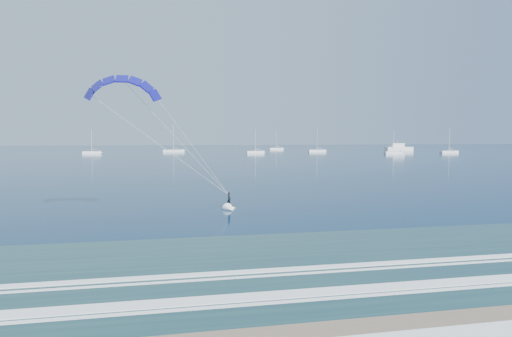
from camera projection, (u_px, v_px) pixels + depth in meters
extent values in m
plane|color=#082B46|center=(461.00, 334.00, 17.43)|extent=(900.00, 900.00, 0.00)
cube|color=#1E423F|center=(368.00, 273.00, 25.24)|extent=(600.00, 22.00, 0.03)
cube|color=white|center=(437.00, 318.00, 18.89)|extent=(600.00, 0.90, 0.07)
cube|color=white|center=(390.00, 287.00, 22.80)|extent=(600.00, 1.10, 0.07)
cube|color=white|center=(356.00, 265.00, 26.70)|extent=(600.00, 0.70, 0.07)
cube|color=white|center=(469.00, 337.00, 16.93)|extent=(600.00, 2.00, 0.02)
cube|color=#A7BB16|center=(229.00, 208.00, 48.52)|extent=(1.33, 0.43, 0.08)
imported|color=black|center=(229.00, 200.00, 48.47)|extent=(0.52, 0.67, 1.64)
cone|color=white|center=(229.00, 209.00, 47.22)|extent=(1.31, 1.74, 1.10)
cube|color=silver|center=(399.00, 149.00, 256.95)|extent=(15.66, 4.18, 2.30)
cube|color=silver|center=(397.00, 145.00, 256.59)|extent=(7.31, 3.34, 2.09)
cylinder|color=silver|center=(397.00, 141.00, 256.46)|extent=(0.16, 0.16, 2.00)
cube|color=silver|center=(92.00, 153.00, 210.97)|extent=(8.05, 2.40, 1.20)
cylinder|color=silver|center=(91.00, 141.00, 210.59)|extent=(0.18, 0.18, 9.94)
cylinder|color=silver|center=(94.00, 150.00, 211.12)|extent=(2.60, 0.12, 0.12)
cube|color=silver|center=(173.00, 151.00, 239.34)|extent=(10.88, 2.40, 1.20)
cylinder|color=silver|center=(173.00, 137.00, 238.86)|extent=(0.18, 0.18, 13.18)
cylinder|color=silver|center=(176.00, 148.00, 239.50)|extent=(2.60, 0.12, 0.12)
cube|color=silver|center=(255.00, 152.00, 216.43)|extent=(8.18, 2.40, 1.20)
cylinder|color=silver|center=(255.00, 140.00, 216.05)|extent=(0.18, 0.18, 10.22)
cylinder|color=silver|center=(258.00, 149.00, 216.58)|extent=(2.60, 0.12, 0.12)
cube|color=silver|center=(276.00, 149.00, 282.42)|extent=(8.62, 2.40, 1.20)
cylinder|color=silver|center=(276.00, 139.00, 282.03)|extent=(0.18, 0.18, 10.53)
cylinder|color=silver|center=(278.00, 147.00, 282.57)|extent=(2.60, 0.12, 0.12)
cube|color=silver|center=(317.00, 151.00, 238.62)|extent=(9.21, 2.40, 1.20)
cylinder|color=silver|center=(317.00, 139.00, 238.20)|extent=(0.18, 0.18, 11.30)
cylinder|color=silver|center=(319.00, 148.00, 238.77)|extent=(2.60, 0.12, 0.12)
cube|color=silver|center=(449.00, 152.00, 220.93)|extent=(8.89, 2.40, 1.20)
cylinder|color=silver|center=(449.00, 140.00, 220.53)|extent=(0.18, 0.18, 10.82)
cylinder|color=silver|center=(451.00, 149.00, 221.08)|extent=(2.60, 0.12, 0.12)
cube|color=silver|center=(393.00, 153.00, 208.67)|extent=(8.61, 2.40, 1.20)
cylinder|color=silver|center=(394.00, 141.00, 208.31)|extent=(0.18, 0.18, 9.38)
cylinder|color=silver|center=(396.00, 150.00, 208.82)|extent=(2.60, 0.12, 0.12)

